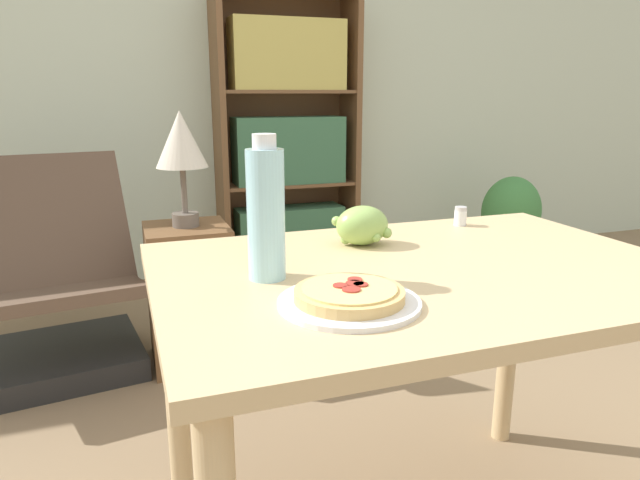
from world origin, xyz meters
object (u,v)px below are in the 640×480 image
drink_bottle (266,212)px  bookshelf (288,147)px  pizza_on_plate (349,297)px  lounge_chair_near (58,303)px  salt_shaker (460,216)px  potted_plant_floor (511,219)px  side_table (190,295)px  table_lamp (181,145)px  grape_bunch (362,226)px

drink_bottle → bookshelf: (0.73, 2.34, -0.09)m
pizza_on_plate → lounge_chair_near: size_ratio=0.30×
pizza_on_plate → drink_bottle: 0.26m
salt_shaker → potted_plant_floor: salt_shaker is taller
lounge_chair_near → side_table: lounge_chair_near is taller
bookshelf → table_lamp: size_ratio=3.68×
lounge_chair_near → salt_shaker: bearing=-50.5°
side_table → bookshelf: bearing=54.9°
grape_bunch → salt_shaker: grape_bunch is taller
bookshelf → table_lamp: bookshelf is taller
side_table → potted_plant_floor: bearing=16.8°
grape_bunch → side_table: 1.23m
pizza_on_plate → grape_bunch: bearing=63.5°
pizza_on_plate → drink_bottle: size_ratio=0.88×
salt_shaker → lounge_chair_near: bearing=137.7°
grape_bunch → potted_plant_floor: grape_bunch is taller
drink_bottle → bookshelf: bookshelf is taller
side_table → table_lamp: size_ratio=1.29×
pizza_on_plate → salt_shaker: (0.55, 0.49, 0.01)m
table_lamp → potted_plant_floor: 2.31m
pizza_on_plate → potted_plant_floor: size_ratio=0.42×
salt_shaker → side_table: (-0.68, 0.97, -0.49)m
drink_bottle → salt_shaker: size_ratio=5.37×
potted_plant_floor → lounge_chair_near: bearing=-169.3°
drink_bottle → table_lamp: bearing=91.4°
grape_bunch → lounge_chair_near: 1.58m
bookshelf → side_table: bookshelf is taller
bookshelf → potted_plant_floor: size_ratio=2.78×
pizza_on_plate → table_lamp: table_lamp is taller
bookshelf → table_lamp: (-0.76, -1.08, 0.12)m
drink_bottle → potted_plant_floor: size_ratio=0.48×
bookshelf → table_lamp: 1.33m
pizza_on_plate → side_table: bearing=95.2°
grape_bunch → table_lamp: size_ratio=0.30×
salt_shaker → table_lamp: table_lamp is taller
drink_bottle → lounge_chair_near: drink_bottle is taller
lounge_chair_near → potted_plant_floor: size_ratio=1.41×
bookshelf → salt_shaker: bearing=-92.2°
side_table → potted_plant_floor: 2.23m
drink_bottle → bookshelf: bearing=72.7°
potted_plant_floor → drink_bottle: bearing=-137.9°
lounge_chair_near → table_lamp: size_ratio=1.86×
side_table → table_lamp: bearing=90.0°
lounge_chair_near → side_table: (0.53, -0.14, 0.02)m
table_lamp → potted_plant_floor: size_ratio=0.75×
pizza_on_plate → side_table: 1.54m
pizza_on_plate → side_table: size_ratio=0.43×
salt_shaker → lounge_chair_near: lounge_chair_near is taller
salt_shaker → potted_plant_floor: size_ratio=0.09×
pizza_on_plate → side_table: pizza_on_plate is taller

